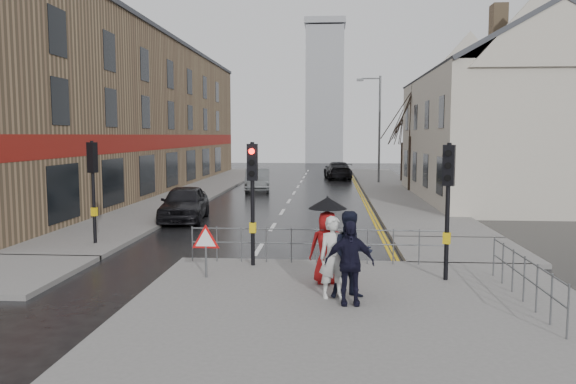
% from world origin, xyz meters
% --- Properties ---
extents(ground, '(120.00, 120.00, 0.00)m').
position_xyz_m(ground, '(0.00, 0.00, 0.00)').
color(ground, black).
rests_on(ground, ground).
extents(near_pavement, '(10.00, 9.00, 0.14)m').
position_xyz_m(near_pavement, '(3.00, -3.50, 0.07)').
color(near_pavement, '#605E5B').
rests_on(near_pavement, ground).
extents(left_pavement, '(4.00, 44.00, 0.14)m').
position_xyz_m(left_pavement, '(-6.50, 23.00, 0.07)').
color(left_pavement, '#605E5B').
rests_on(left_pavement, ground).
extents(right_pavement, '(4.00, 40.00, 0.14)m').
position_xyz_m(right_pavement, '(6.50, 25.00, 0.07)').
color(right_pavement, '#605E5B').
rests_on(right_pavement, ground).
extents(pavement_bridge_right, '(4.00, 4.20, 0.14)m').
position_xyz_m(pavement_bridge_right, '(6.50, 3.00, 0.07)').
color(pavement_bridge_right, '#605E5B').
rests_on(pavement_bridge_right, ground).
extents(building_left_terrace, '(8.00, 42.00, 10.00)m').
position_xyz_m(building_left_terrace, '(-12.00, 22.00, 5.00)').
color(building_left_terrace, '#8B7150').
rests_on(building_left_terrace, ground).
extents(building_right_cream, '(9.00, 16.40, 10.10)m').
position_xyz_m(building_right_cream, '(12.00, 18.00, 4.78)').
color(building_right_cream, '#B8B1A0').
rests_on(building_right_cream, ground).
extents(church_tower, '(5.00, 5.00, 18.00)m').
position_xyz_m(church_tower, '(1.50, 62.00, 9.00)').
color(church_tower, '#919398').
rests_on(church_tower, ground).
extents(traffic_signal_near_left, '(0.28, 0.27, 3.40)m').
position_xyz_m(traffic_signal_near_left, '(0.20, 0.20, 2.46)').
color(traffic_signal_near_left, black).
rests_on(traffic_signal_near_left, near_pavement).
extents(traffic_signal_near_right, '(0.34, 0.33, 3.40)m').
position_xyz_m(traffic_signal_near_right, '(5.20, -1.00, 2.46)').
color(traffic_signal_near_right, black).
rests_on(traffic_signal_near_right, near_pavement).
extents(traffic_signal_far_left, '(0.34, 0.33, 3.40)m').
position_xyz_m(traffic_signal_far_left, '(-5.50, 3.00, 2.46)').
color(traffic_signal_far_left, black).
rests_on(traffic_signal_far_left, left_pavement).
extents(guard_railing_front, '(7.14, 0.04, 1.00)m').
position_xyz_m(guard_railing_front, '(1.95, 0.60, 0.86)').
color(guard_railing_front, '#595B5E').
rests_on(guard_railing_front, near_pavement).
extents(guard_railing_side, '(0.04, 4.54, 1.00)m').
position_xyz_m(guard_railing_side, '(6.50, -2.75, 0.84)').
color(guard_railing_side, '#595B5E').
rests_on(guard_railing_side, near_pavement).
extents(warning_sign, '(0.80, 0.07, 1.35)m').
position_xyz_m(warning_sign, '(-0.80, -1.21, 1.04)').
color(warning_sign, '#595B5E').
rests_on(warning_sign, near_pavement).
extents(street_lamp, '(1.83, 0.25, 8.00)m').
position_xyz_m(street_lamp, '(5.82, 28.00, 4.71)').
color(street_lamp, '#595B5E').
rests_on(street_lamp, right_pavement).
extents(tree_near, '(2.40, 2.40, 6.58)m').
position_xyz_m(tree_near, '(7.50, 22.00, 5.14)').
color(tree_near, black).
rests_on(tree_near, right_pavement).
extents(tree_far, '(2.40, 2.40, 5.64)m').
position_xyz_m(tree_far, '(8.00, 30.00, 4.42)').
color(tree_far, black).
rests_on(tree_far, right_pavement).
extents(pedestrian_a, '(0.76, 0.62, 1.82)m').
position_xyz_m(pedestrian_a, '(2.40, -2.76, 1.05)').
color(pedestrian_a, silver).
rests_on(pedestrian_a, near_pavement).
extents(pedestrian_b, '(1.10, 0.96, 1.93)m').
position_xyz_m(pedestrian_b, '(2.79, -2.72, 1.11)').
color(pedestrian_b, black).
rests_on(pedestrian_b, near_pavement).
extents(pedestrian_with_umbrella, '(0.96, 0.96, 2.11)m').
position_xyz_m(pedestrian_with_umbrella, '(2.26, -1.55, 1.27)').
color(pedestrian_with_umbrella, '#9D1213').
rests_on(pedestrian_with_umbrella, near_pavement).
extents(pedestrian_d, '(1.07, 0.50, 1.79)m').
position_xyz_m(pedestrian_d, '(2.73, -3.22, 1.04)').
color(pedestrian_d, black).
rests_on(pedestrian_d, near_pavement).
extents(car_parked, '(2.27, 4.69, 1.54)m').
position_xyz_m(car_parked, '(-4.00, 8.87, 0.77)').
color(car_parked, black).
rests_on(car_parked, ground).
extents(car_mid, '(2.08, 4.67, 1.49)m').
position_xyz_m(car_mid, '(-2.51, 22.07, 0.74)').
color(car_mid, '#4F5254').
rests_on(car_mid, ground).
extents(car_far, '(2.55, 5.26, 1.48)m').
position_xyz_m(car_far, '(2.96, 32.83, 0.74)').
color(car_far, black).
rests_on(car_far, ground).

